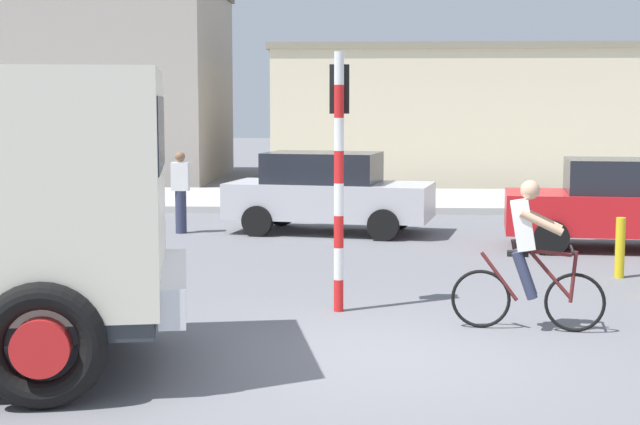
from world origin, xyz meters
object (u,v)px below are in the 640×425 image
at_px(traffic_light_pole, 339,145).
at_px(car_red_near, 328,192).
at_px(bollard_far, 620,248).
at_px(car_white_mid, 624,204).
at_px(cyclist, 527,255).
at_px(pedestrian_near_kerb, 181,191).

xyz_separation_m(traffic_light_pole, car_red_near, (-0.45, 7.19, -1.25)).
bearing_deg(car_red_near, bollard_far, -46.41).
bearing_deg(car_white_mid, car_red_near, 159.74).
relative_size(traffic_light_pole, car_white_mid, 0.77).
bearing_deg(cyclist, traffic_light_pole, 156.19).
bearing_deg(traffic_light_pole, car_red_near, 93.56).
relative_size(cyclist, car_red_near, 0.40).
relative_size(car_red_near, bollard_far, 4.73).
relative_size(traffic_light_pole, bollard_far, 3.56).
relative_size(cyclist, bollard_far, 1.91).
relative_size(cyclist, car_white_mid, 0.41).
distance_m(car_white_mid, bollard_far, 2.93).
distance_m(cyclist, car_red_near, 8.56).
height_order(car_white_mid, bollard_far, car_white_mid).
relative_size(car_red_near, pedestrian_near_kerb, 2.63).
height_order(traffic_light_pole, bollard_far, traffic_light_pole).
xyz_separation_m(car_red_near, pedestrian_near_kerb, (-2.91, -0.22, 0.03)).
distance_m(cyclist, traffic_light_pole, 2.66).
bearing_deg(bollard_far, traffic_light_pole, -149.25).
bearing_deg(car_red_near, cyclist, -72.18).
bearing_deg(traffic_light_pole, bollard_far, 30.75).
distance_m(traffic_light_pole, bollard_far, 5.02).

